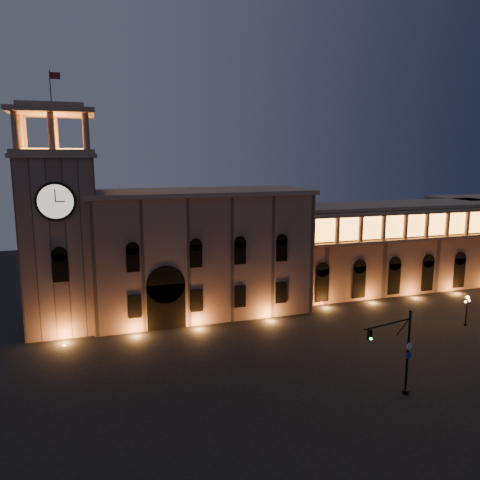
# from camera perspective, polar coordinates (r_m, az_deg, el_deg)

# --- Properties ---
(ground) EXTENTS (160.00, 160.00, 0.00)m
(ground) POSITION_cam_1_polar(r_m,az_deg,el_deg) (50.39, 3.59, -15.94)
(ground) COLOR black
(ground) RESTS_ON ground
(government_building) EXTENTS (30.80, 12.80, 17.60)m
(government_building) POSITION_cam_1_polar(r_m,az_deg,el_deg) (67.01, -4.90, -1.45)
(government_building) COLOR #816154
(government_building) RESTS_ON ground
(clock_tower) EXTENTS (9.80, 9.80, 32.40)m
(clock_tower) POSITION_cam_1_polar(r_m,az_deg,el_deg) (63.86, -21.07, 0.75)
(clock_tower) COLOR #816154
(clock_tower) RESTS_ON ground
(colonnade_wing) EXTENTS (40.60, 11.50, 14.50)m
(colonnade_wing) POSITION_cam_1_polar(r_m,az_deg,el_deg) (83.41, 18.21, -0.65)
(colonnade_wing) COLOR #7C5C4F
(colonnade_wing) RESTS_ON ground
(traffic_light) EXTENTS (5.92, 1.56, 8.25)m
(traffic_light) POSITION_cam_1_polar(r_m,az_deg,el_deg) (46.69, 18.96, -12.83)
(traffic_light) COLOR black
(traffic_light) RESTS_ON ground
(street_lamp_near) EXTENTS (1.35, 0.64, 4.11)m
(street_lamp_near) POSITION_cam_1_polar(r_m,az_deg,el_deg) (69.26, 25.91, -7.45)
(street_lamp_near) COLOR black
(street_lamp_near) RESTS_ON ground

